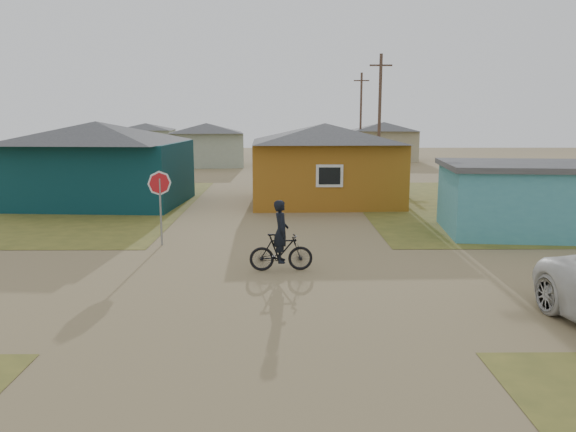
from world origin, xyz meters
name	(u,v)px	position (x,y,z in m)	size (l,w,h in m)	color
ground	(265,288)	(0.00, 0.00, 0.00)	(120.00, 120.00, 0.00)	#8F7A52
grass_ne	(563,205)	(14.00, 13.00, 0.01)	(20.00, 18.00, 0.00)	olive
house_teal	(98,162)	(-8.50, 13.50, 2.05)	(8.93, 7.08, 4.00)	#092C32
house_yellow	(325,162)	(2.50, 14.00, 2.00)	(7.72, 6.76, 3.90)	#975D17
shed_turquoise	(531,198)	(9.50, 6.50, 1.31)	(6.71, 4.93, 2.60)	teal
house_pale_west	(207,144)	(-6.00, 34.00, 1.86)	(7.04, 6.15, 3.60)	#9BA68E
house_beige_east	(384,141)	(10.00, 40.00, 1.86)	(6.95, 6.05, 3.60)	tan
house_pale_north	(146,139)	(-14.00, 46.00, 1.75)	(6.28, 5.81, 3.40)	#9BA68E
utility_pole_near	(379,117)	(6.50, 22.00, 4.14)	(1.40, 0.20, 8.00)	brown
utility_pole_far	(361,116)	(7.50, 38.00, 4.14)	(1.40, 0.20, 8.00)	brown
stop_sign	(160,191)	(-3.62, 4.71, 1.84)	(0.81, 0.19, 2.50)	gray
cyclist	(281,245)	(0.40, 1.57, 0.73)	(1.80, 0.66, 2.00)	black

